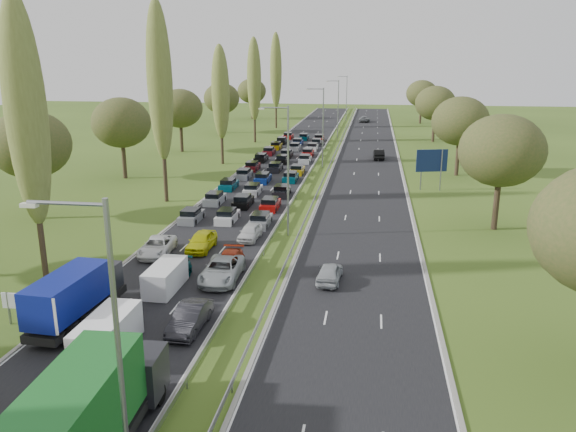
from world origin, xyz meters
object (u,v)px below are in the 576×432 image
at_px(white_van_rear, 167,276).
at_px(direction_sign, 432,162).
at_px(near_car_2, 157,246).
at_px(info_sign, 14,304).
at_px(blue_lorry, 77,295).
at_px(white_van_front, 109,333).

relative_size(white_van_rear, direction_sign, 0.90).
height_order(near_car_2, white_van_rear, white_van_rear).
height_order(white_van_rear, info_sign, info_sign).
bearing_deg(blue_lorry, info_sign, -162.71).
relative_size(white_van_rear, info_sign, 2.23).
relative_size(near_car_2, direction_sign, 0.99).
relative_size(white_van_front, direction_sign, 1.02).
bearing_deg(info_sign, direction_sign, 55.75).
bearing_deg(info_sign, near_car_2, 74.52).
xyz_separation_m(near_car_2, blue_lorry, (-0.13, -12.84, 1.09)).
bearing_deg(info_sign, white_van_rear, 43.11).
xyz_separation_m(blue_lorry, white_van_rear, (3.57, 5.87, -0.86)).
distance_m(blue_lorry, direction_sign, 48.45).
bearing_deg(direction_sign, white_van_front, -115.88).
xyz_separation_m(near_car_2, white_van_front, (3.42, -15.91, 0.36)).
bearing_deg(direction_sign, near_car_2, -131.19).
xyz_separation_m(info_sign, direction_sign, (28.80, 42.30, 2.20)).
xyz_separation_m(near_car_2, direction_sign, (24.99, 28.55, 2.83)).
bearing_deg(white_van_rear, blue_lorry, -121.05).
height_order(near_car_2, white_van_front, white_van_front).
bearing_deg(direction_sign, white_van_rear, -121.25).
xyz_separation_m(near_car_2, info_sign, (-3.81, -13.75, 0.63)).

